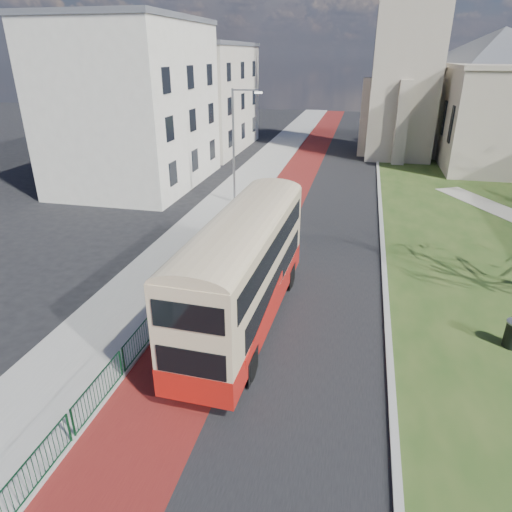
% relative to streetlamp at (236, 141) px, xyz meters
% --- Properties ---
extents(ground, '(160.00, 160.00, 0.00)m').
position_rel_streetlamp_xyz_m(ground, '(4.35, -18.00, -4.59)').
color(ground, black).
rests_on(ground, ground).
extents(road_carriageway, '(9.00, 120.00, 0.01)m').
position_rel_streetlamp_xyz_m(road_carriageway, '(5.85, 2.00, -4.59)').
color(road_carriageway, black).
rests_on(road_carriageway, ground).
extents(bus_lane, '(3.40, 120.00, 0.01)m').
position_rel_streetlamp_xyz_m(bus_lane, '(3.15, 2.00, -4.59)').
color(bus_lane, '#591414').
rests_on(bus_lane, ground).
extents(pavement_west, '(4.00, 120.00, 0.12)m').
position_rel_streetlamp_xyz_m(pavement_west, '(-0.65, 2.00, -4.53)').
color(pavement_west, gray).
rests_on(pavement_west, ground).
extents(kerb_west, '(0.25, 120.00, 0.13)m').
position_rel_streetlamp_xyz_m(kerb_west, '(1.35, 2.00, -4.53)').
color(kerb_west, '#999993').
rests_on(kerb_west, ground).
extents(kerb_east, '(0.25, 80.00, 0.13)m').
position_rel_streetlamp_xyz_m(kerb_east, '(10.45, 4.00, -4.53)').
color(kerb_east, '#999993').
rests_on(kerb_east, ground).
extents(pedestrian_railing, '(0.07, 24.00, 1.12)m').
position_rel_streetlamp_xyz_m(pedestrian_railing, '(1.40, -14.00, -4.04)').
color(pedestrian_railing, '#0D391E').
rests_on(pedestrian_railing, ground).
extents(gothic_church, '(16.38, 18.00, 40.00)m').
position_rel_streetlamp_xyz_m(gothic_church, '(16.91, 20.00, 8.54)').
color(gothic_church, '#A19482').
rests_on(gothic_church, ground).
extents(street_block_near, '(10.30, 14.30, 13.00)m').
position_rel_streetlamp_xyz_m(street_block_near, '(-9.65, 4.00, 1.92)').
color(street_block_near, beige).
rests_on(street_block_near, ground).
extents(street_block_far, '(10.30, 16.30, 11.50)m').
position_rel_streetlamp_xyz_m(street_block_far, '(-9.65, 20.00, 1.17)').
color(street_block_far, beige).
rests_on(street_block_far, ground).
extents(streetlamp, '(2.13, 0.18, 8.00)m').
position_rel_streetlamp_xyz_m(streetlamp, '(0.00, 0.00, 0.00)').
color(streetlamp, gray).
rests_on(streetlamp, pavement_west).
extents(bus, '(2.95, 11.13, 4.62)m').
position_rel_streetlamp_xyz_m(bus, '(4.67, -15.86, -1.96)').
color(bus, '#B21710').
rests_on(bus, ground).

